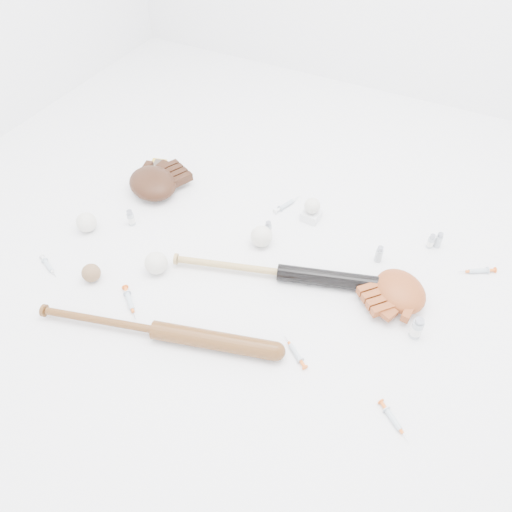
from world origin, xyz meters
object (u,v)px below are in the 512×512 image
at_px(glove_dark, 153,183).
at_px(pedestal, 311,215).
at_px(bat_dark, 280,272).
at_px(bat_wood, 156,330).

bearing_deg(glove_dark, pedestal, 37.25).
distance_m(glove_dark, pedestal, 0.67).
height_order(bat_dark, pedestal, bat_dark).
relative_size(bat_dark, bat_wood, 0.98).
bearing_deg(glove_dark, bat_dark, 8.90).
xyz_separation_m(bat_dark, pedestal, (-0.02, 0.34, -0.01)).
bearing_deg(bat_dark, pedestal, 76.41).
xyz_separation_m(bat_wood, pedestal, (0.23, 0.74, -0.01)).
height_order(bat_dark, glove_dark, glove_dark).
xyz_separation_m(bat_dark, bat_wood, (-0.25, -0.40, 0.00)).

